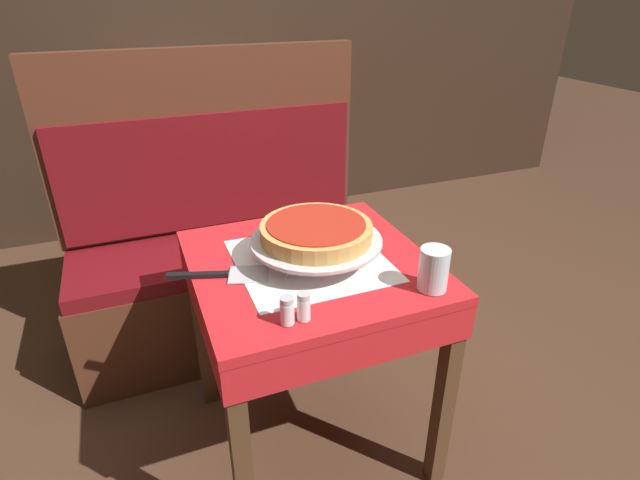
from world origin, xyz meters
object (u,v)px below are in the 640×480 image
Objects in this scene: dining_table_front at (311,288)px; booth_bench at (227,265)px; water_glass_near at (434,269)px; deep_dish_pizza at (316,231)px; pizza_server at (223,275)px; pepper_shaker at (304,307)px; condiment_caddy at (211,122)px; dining_table_rear at (200,147)px; pizza_pan_stand at (316,242)px; salt_shaker at (287,311)px.

booth_bench is (-0.14, 0.71, -0.27)m from dining_table_front.
water_glass_near reaches higher than dining_table_front.
deep_dish_pizza is at bearing -21.09° from dining_table_front.
pepper_shaker is (0.14, -0.28, 0.03)m from pizza_server.
condiment_caddy reaches higher than water_glass_near.
dining_table_rear is at bearing 88.50° from pepper_shaker.
dining_table_rear is 2.00× the size of pizza_pan_stand.
deep_dish_pizza is at bearing -89.49° from condiment_caddy.
pizza_pan_stand is 3.24× the size of water_glass_near.
water_glass_near is (0.24, -0.26, -0.00)m from pizza_pan_stand.
pepper_shaker is at bearing -62.71° from pizza_server.
salt_shaker is at bearing -120.82° from dining_table_front.
condiment_caddy reaches higher than pizza_server.
pizza_pan_stand is 1.34× the size of pizza_server.
salt_shaker is (0.10, -0.28, 0.03)m from pizza_server.
dining_table_rear is 2.68× the size of pizza_server.
deep_dish_pizza is (-0.00, 0.00, 0.04)m from pizza_pan_stand.
deep_dish_pizza is at bearing 62.78° from pepper_shaker.
water_glass_near is at bearing -27.92° from pizza_server.
deep_dish_pizza is at bearing -2.35° from pizza_server.
pizza_server is 3.94× the size of salt_shaker.
condiment_caddy is at bearing 90.51° from pizza_pan_stand.
salt_shaker is 1.87m from condiment_caddy.
booth_bench is 3.93× the size of deep_dish_pizza.
pepper_shaker is at bearing -91.50° from dining_table_rear.
pizza_server is 1.61× the size of condiment_caddy.
deep_dish_pizza reaches higher than pizza_server.
dining_table_front is 0.16m from pizza_pan_stand.
deep_dish_pizza is 0.36m from water_glass_near.
booth_bench is 17.54× the size of salt_shaker.
condiment_caddy is at bearing 89.89° from dining_table_front.
booth_bench is at bearing 100.74° from dining_table_front.
booth_bench reaches higher than deep_dish_pizza.
pizza_pan_stand is 0.35m from water_glass_near.
booth_bench is at bearing 111.63° from water_glass_near.
pizza_pan_stand is at bearing -14.04° from deep_dish_pizza.
booth_bench is at bearing 101.96° from deep_dish_pizza.
dining_table_rear is 10.42× the size of pepper_shaker.
water_glass_near is 0.66× the size of condiment_caddy.
pizza_server is 2.42× the size of water_glass_near.
dining_table_rear is 0.94m from booth_bench.
pepper_shaker is (-0.37, -0.00, -0.02)m from water_glass_near.
dining_table_rear is at bearing 92.53° from dining_table_front.
dining_table_front is 0.40m from water_glass_near.
dining_table_rear reaches higher than dining_table_front.
dining_table_front is 1.61m from dining_table_rear.
pizza_pan_stand is 0.32m from salt_shaker.
salt_shaker reaches higher than dining_table_front.
deep_dish_pizza reaches higher than water_glass_near.
dining_table_front is 1.88× the size of pizza_pan_stand.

